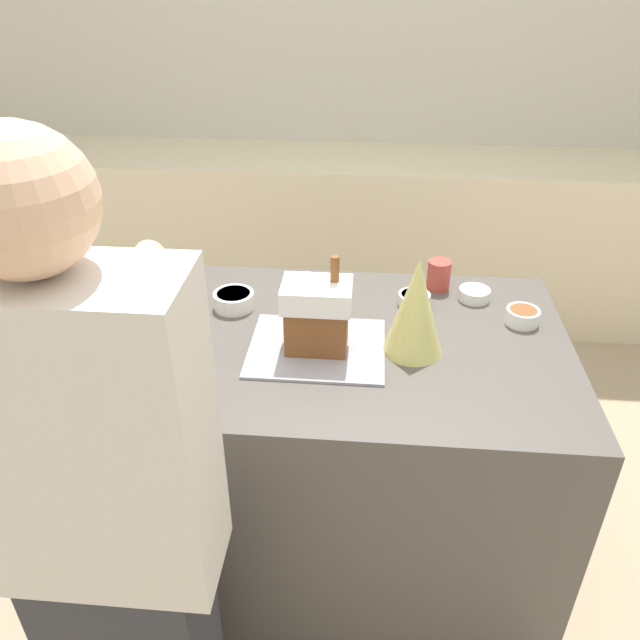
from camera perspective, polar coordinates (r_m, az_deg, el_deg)
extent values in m
plane|color=tan|center=(2.45, 0.09, -20.26)|extent=(12.00, 12.00, 0.00)
cube|color=beige|center=(3.71, 3.18, 21.72)|extent=(8.00, 0.05, 2.60)
cube|color=beige|center=(3.64, 2.58, 7.70)|extent=(6.00, 0.60, 0.92)
cube|color=#514C47|center=(2.11, 0.10, -12.35)|extent=(1.44, 0.86, 0.94)
cube|color=#9E9EA8|center=(1.76, -0.28, -2.54)|extent=(0.38, 0.32, 0.01)
cube|color=brown|center=(1.72, -0.29, -0.60)|extent=(0.17, 0.12, 0.13)
cube|color=white|center=(1.67, -0.30, 2.30)|extent=(0.19, 0.14, 0.07)
cylinder|color=brown|center=(1.66, 1.37, 4.70)|extent=(0.02, 0.02, 0.07)
cone|color=#DBD675|center=(1.70, 8.74, 1.17)|extent=(0.17, 0.17, 0.28)
cylinder|color=white|center=(2.06, 13.92, 2.31)|extent=(0.10, 0.10, 0.04)
cylinder|color=white|center=(2.05, 13.97, 2.64)|extent=(0.08, 0.08, 0.01)
cylinder|color=silver|center=(2.04, -1.33, 3.14)|extent=(0.11, 0.11, 0.05)
cylinder|color=pink|center=(2.03, -1.34, 3.59)|extent=(0.09, 0.09, 0.01)
cylinder|color=white|center=(1.97, -7.87, 1.81)|extent=(0.13, 0.13, 0.05)
cylinder|color=#4770DB|center=(1.96, -7.91, 2.30)|extent=(0.10, 0.10, 0.01)
cylinder|color=white|center=(2.04, -12.06, 2.43)|extent=(0.12, 0.12, 0.05)
cylinder|color=#4770DB|center=(2.03, -12.11, 2.88)|extent=(0.10, 0.10, 0.01)
cylinder|color=white|center=(1.97, 18.01, 0.31)|extent=(0.10, 0.10, 0.05)
cylinder|color=brown|center=(1.96, 18.10, 0.75)|extent=(0.08, 0.08, 0.01)
cylinder|color=white|center=(1.99, 8.60, 1.90)|extent=(0.10, 0.10, 0.04)
cylinder|color=brown|center=(1.98, 8.63, 2.25)|extent=(0.08, 0.08, 0.01)
cylinder|color=#B24238|center=(2.09, 10.80, 4.08)|extent=(0.08, 0.08, 0.10)
cube|color=silver|center=(1.21, -20.96, -10.13)|extent=(0.45, 0.20, 0.66)
sphere|color=#DBAD89|center=(0.99, -25.84, 9.71)|extent=(0.23, 0.23, 0.23)
cylinder|color=#DBAD89|center=(1.29, -18.29, 1.33)|extent=(0.08, 0.45, 0.08)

